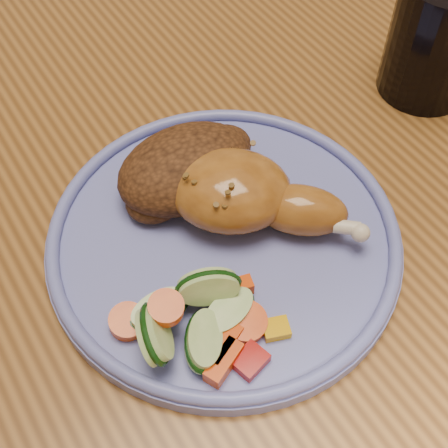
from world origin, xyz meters
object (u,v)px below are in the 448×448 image
at_px(dining_table, 229,188).
at_px(drinking_glass, 437,38).
at_px(chair_far, 30,13).
at_px(plate, 224,241).

height_order(dining_table, drinking_glass, drinking_glass).
height_order(chair_far, plate, chair_far).
bearing_deg(plate, chair_far, 84.43).
bearing_deg(chair_far, plate, -95.57).
relative_size(dining_table, plate, 5.36).
height_order(plate, drinking_glass, drinking_glass).
height_order(chair_far, drinking_glass, chair_far).
bearing_deg(plate, dining_table, 55.40).
bearing_deg(plate, drinking_glass, 11.88).
xyz_separation_m(dining_table, drinking_glass, (0.18, -0.05, 0.14)).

